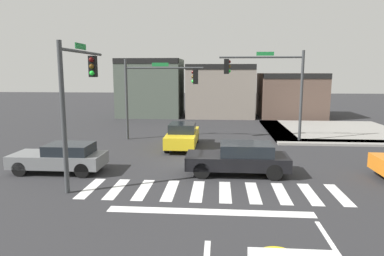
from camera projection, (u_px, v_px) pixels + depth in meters
The scene contains 10 objects.
ground_plane at pixel (213, 162), 17.85m from camera, with size 120.00×120.00×0.00m, color #2B2B2D.
crosswalk_near at pixel (211, 191), 13.42m from camera, with size 10.00×2.44×0.01m.
curb_corner_northeast at pixel (328, 132), 26.46m from camera, with size 10.00×10.60×0.15m.
storefront_row at pixel (215, 91), 35.94m from camera, with size 20.61×6.01×5.87m.
traffic_signal_southwest at pixel (78, 86), 14.13m from camera, with size 0.32×4.47×5.71m.
traffic_signal_northeast at pixel (269, 79), 22.33m from camera, with size 5.36×0.32×5.90m.
traffic_signal_northwest at pixel (157, 85), 23.18m from camera, with size 5.26×0.32×5.41m.
car_yellow at pixel (183, 135), 21.12m from camera, with size 1.72×4.41×1.50m.
car_gray at pixel (61, 157), 15.93m from camera, with size 4.15×1.77×1.33m.
car_black at pixel (239, 158), 15.58m from camera, with size 4.53×1.82×1.42m.
Camera 1 is at (0.26, -17.39, 4.54)m, focal length 32.66 mm.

